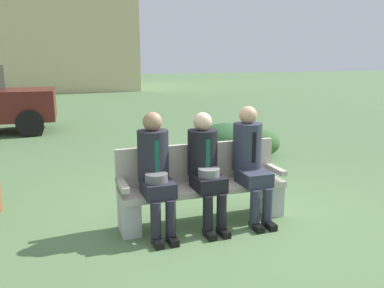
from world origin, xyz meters
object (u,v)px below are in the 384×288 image
(seated_man_left, at_px, (155,167))
(shrub_near_bench, at_px, (258,143))
(seated_man_right, at_px, (250,157))
(seated_man_middle, at_px, (205,164))
(park_bench, at_px, (202,186))
(shrub_mid_lawn, at_px, (225,140))

(seated_man_left, height_order, shrub_near_bench, seated_man_left)
(seated_man_left, bearing_deg, shrub_near_bench, 44.43)
(seated_man_right, bearing_deg, seated_man_middle, -178.95)
(park_bench, relative_size, seated_man_left, 1.47)
(shrub_near_bench, bearing_deg, park_bench, -130.08)
(shrub_mid_lawn, bearing_deg, seated_man_middle, -118.01)
(seated_man_right, height_order, shrub_near_bench, seated_man_right)
(park_bench, xyz_separation_m, shrub_mid_lawn, (1.51, 2.72, -0.10))
(park_bench, bearing_deg, shrub_mid_lawn, 60.97)
(park_bench, xyz_separation_m, shrub_near_bench, (2.13, 2.53, -0.16))
(seated_man_right, bearing_deg, shrub_mid_lawn, 71.45)
(shrub_mid_lawn, bearing_deg, seated_man_right, -108.55)
(park_bench, bearing_deg, seated_man_right, -12.40)
(park_bench, relative_size, seated_man_middle, 1.51)
(park_bench, height_order, seated_man_left, seated_man_left)
(park_bench, height_order, seated_man_right, seated_man_right)
(seated_man_right, relative_size, shrub_near_bench, 1.59)
(shrub_near_bench, height_order, shrub_mid_lawn, shrub_mid_lawn)
(shrub_mid_lawn, bearing_deg, seated_man_left, -126.29)
(park_bench, bearing_deg, seated_man_left, -167.47)
(seated_man_left, bearing_deg, seated_man_right, 0.37)
(seated_man_left, xyz_separation_m, seated_man_middle, (0.58, -0.00, -0.01))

